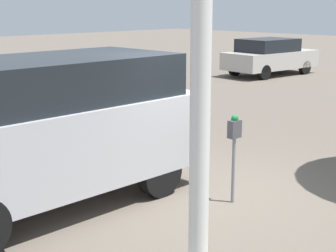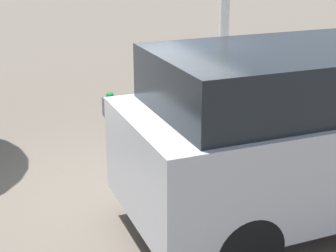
{
  "view_description": "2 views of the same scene",
  "coord_description": "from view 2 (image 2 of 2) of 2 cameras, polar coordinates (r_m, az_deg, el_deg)",
  "views": [
    {
      "loc": [
        5.82,
        4.93,
        2.86
      ],
      "look_at": [
        0.46,
        -0.5,
        1.06
      ],
      "focal_mm": 55.0,
      "sensor_mm": 36.0,
      "label": 1
    },
    {
      "loc": [
        -1.67,
        -6.01,
        3.24
      ],
      "look_at": [
        0.7,
        -0.12,
        0.96
      ],
      "focal_mm": 55.0,
      "sensor_mm": 36.0,
      "label": 2
    }
  ],
  "objects": [
    {
      "name": "parked_van",
      "position": [
        6.32,
        16.03,
        -0.09
      ],
      "size": [
        4.65,
        2.0,
        2.15
      ],
      "rotation": [
        0.0,
        0.0,
        0.0
      ],
      "color": "#B2B2B7",
      "rests_on": "ground"
    },
    {
      "name": "ground_plane",
      "position": [
        7.03,
        -5.71,
        -7.79
      ],
      "size": [
        80.0,
        80.0,
        0.0
      ],
      "primitive_type": "plane",
      "color": "#60564C"
    },
    {
      "name": "lamp_post",
      "position": [
        9.25,
        6.32,
        13.42
      ],
      "size": [
        0.44,
        0.44,
        6.27
      ],
      "color": "beige",
      "rests_on": "ground"
    },
    {
      "name": "parking_meter_near",
      "position": [
        7.1,
        -6.38,
        1.08
      ],
      "size": [
        0.2,
        0.12,
        1.33
      ],
      "rotation": [
        0.0,
        0.0,
        -0.03
      ],
      "color": "gray",
      "rests_on": "ground"
    }
  ]
}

